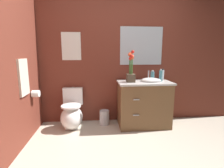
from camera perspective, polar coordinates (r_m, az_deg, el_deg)
wall_back at (r=3.30m, az=5.08°, el=9.08°), size 4.45×0.05×2.50m
wall_left at (r=2.42m, az=-31.77°, el=7.11°), size 0.05×4.22×2.50m
toilet at (r=3.17m, az=-13.25°, el=-9.80°), size 0.38×0.59×0.69m
vanity_cabinet at (r=3.17m, az=10.58°, el=-6.31°), size 0.94×0.56×1.00m
flower_vase at (r=2.97m, az=6.34°, el=4.52°), size 0.14×0.14×0.55m
soap_bottle at (r=3.16m, az=13.35°, el=2.60°), size 0.07×0.07×0.19m
lotion_bottle at (r=3.14m, az=15.95°, el=2.68°), size 0.05×0.05×0.22m
hand_wash_bottle at (r=3.24m, az=16.54°, el=2.87°), size 0.05×0.05×0.22m
trash_bin at (r=3.24m, az=-2.55°, el=-11.10°), size 0.18×0.18×0.27m
wall_poster at (r=3.25m, az=-13.47°, el=12.17°), size 0.34×0.01×0.50m
wall_mirror at (r=3.32m, az=9.75°, el=12.43°), size 0.80×0.01×0.70m
hanging_towel at (r=2.72m, az=-27.49°, el=1.99°), size 0.03×0.28×0.52m
toilet_paper_roll at (r=2.99m, az=-24.14°, el=-2.96°), size 0.11×0.11×0.11m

